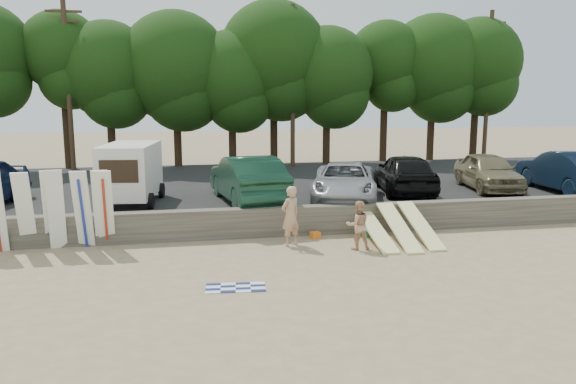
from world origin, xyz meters
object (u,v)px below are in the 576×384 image
(car_4, at_px, (488,171))
(box_trailer, at_px, (131,170))
(beachgoer_a, at_px, (290,216))
(car_1, at_px, (248,179))
(cooler, at_px, (371,232))
(car_5, at_px, (567,171))
(car_2, at_px, (345,182))
(car_3, at_px, (405,173))
(beachgoer_b, at_px, (358,225))

(car_4, bearing_deg, box_trailer, -168.88)
(beachgoer_a, bearing_deg, car_1, -107.99)
(car_4, relative_size, cooler, 12.34)
(car_1, height_order, car_5, car_1)
(car_2, height_order, car_3, car_3)
(car_4, distance_m, beachgoer_a, 10.94)
(car_3, xyz_separation_m, car_5, (6.90, -0.95, 0.04))
(beachgoer_a, distance_m, cooler, 3.12)
(car_1, xyz_separation_m, beachgoer_a, (0.88, -4.03, -0.63))
(beachgoer_a, bearing_deg, car_3, -171.00)
(car_3, bearing_deg, beachgoer_a, 49.43)
(car_5, bearing_deg, car_3, -3.53)
(car_1, relative_size, car_4, 1.16)
(car_4, bearing_deg, car_2, -160.26)
(box_trailer, distance_m, car_1, 4.45)
(car_5, relative_size, beachgoer_b, 3.45)
(car_1, relative_size, beachgoer_a, 2.81)
(box_trailer, relative_size, beachgoer_b, 2.43)
(car_1, distance_m, beachgoer_a, 4.17)
(car_1, relative_size, car_3, 1.10)
(box_trailer, height_order, cooler, box_trailer)
(box_trailer, xyz_separation_m, car_4, (15.01, 0.31, -0.47))
(box_trailer, bearing_deg, cooler, -17.94)
(car_2, xyz_separation_m, cooler, (0.04, -3.10, -1.27))
(car_2, distance_m, car_5, 9.81)
(car_5, bearing_deg, car_4, -16.71)
(car_1, height_order, car_3, car_1)
(box_trailer, distance_m, car_2, 8.23)
(car_4, relative_size, car_5, 0.88)
(cooler, bearing_deg, car_5, 12.33)
(car_2, relative_size, cooler, 13.76)
(car_1, distance_m, car_5, 13.60)
(car_1, bearing_deg, car_4, 176.88)
(car_5, height_order, beachgoer_a, car_5)
(beachgoer_a, xyz_separation_m, cooler, (2.94, 0.67, -0.81))
(car_2, bearing_deg, car_4, 27.50)
(car_2, distance_m, cooler, 3.35)
(car_4, bearing_deg, car_1, -165.11)
(beachgoer_a, bearing_deg, cooler, 162.46)
(car_1, relative_size, cooler, 14.35)
(box_trailer, bearing_deg, car_5, 5.26)
(car_2, height_order, car_4, car_4)
(car_5, distance_m, beachgoer_a, 13.29)
(beachgoer_a, distance_m, beachgoer_b, 2.16)
(beachgoer_b, bearing_deg, cooler, -121.96)
(car_1, distance_m, car_3, 6.73)
(car_4, xyz_separation_m, car_5, (2.98, -1.14, 0.08))
(car_1, xyz_separation_m, car_3, (6.69, 0.73, -0.05))
(beachgoer_a, bearing_deg, car_5, 166.37)
(box_trailer, height_order, car_5, box_trailer)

